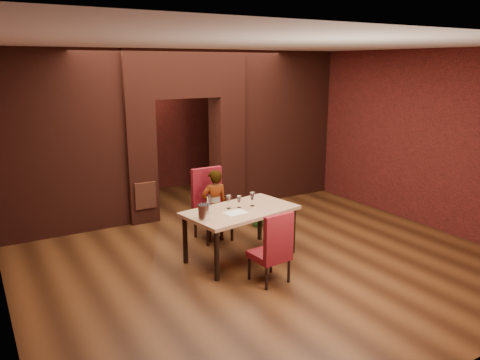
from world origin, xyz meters
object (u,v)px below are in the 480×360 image
Objects in this scene: person_seated at (214,206)px; water_bottle at (209,204)px; wine_glass_a at (229,202)px; wine_glass_c at (252,199)px; dining_table at (241,234)px; wine_glass_b at (239,202)px; chair_near at (269,246)px; chair_far at (213,205)px; potted_plant at (258,214)px; wine_bucket at (204,212)px.

water_bottle is at bearing 64.98° from person_seated.
wine_glass_a is 0.38m from wine_glass_c.
dining_table is 1.37× the size of person_seated.
water_bottle is at bearing 162.77° from dining_table.
chair_near is at bearing -95.28° from wine_glass_b.
dining_table is 0.50m from wine_glass_b.
chair_far is at bearing 79.69° from wine_glass_a.
wine_glass_b is at bearing 66.21° from dining_table.
wine_glass_c is 0.77× the size of water_bottle.
chair_near is at bearing 94.51° from person_seated.
water_bottle is 1.99m from potted_plant.
dining_table is at bearing -7.71° from water_bottle.
person_seated is 0.90m from wine_glass_c.
potted_plant is at bearing 37.27° from dining_table.
dining_table is 0.73m from water_bottle.
wine_glass_c is (0.23, -0.88, 0.29)m from chair_far.
wine_glass_a is at bearing -101.04° from chair_far.
chair_near reaches higher than dining_table.
dining_table is 0.87m from wine_bucket.
wine_glass_a reaches higher than wine_glass_b.
wine_glass_b is at bearing -16.97° from wine_glass_a.
chair_near is 4.71× the size of wine_glass_c.
chair_far reaches higher than wine_bucket.
wine_bucket reaches higher than wine_glass_b.
wine_glass_b is at bearing -90.07° from chair_far.
dining_table is 0.56m from wine_glass_c.
potted_plant is at bearing 52.86° from wine_glass_c.
wine_glass_c is at bearing 113.03° from person_seated.
wine_bucket reaches higher than potted_plant.
person_seated reaches higher than dining_table.
wine_glass_c is at bearing -7.19° from wine_glass_b.
dining_table is at bearing -91.34° from chair_far.
potted_plant is at bearing 45.27° from wine_glass_b.
chair_near is 1.08m from wine_glass_a.
person_seated reaches higher than chair_far.
potted_plant is at bearing -123.87° from chair_near.
water_bottle is (-0.73, 0.02, 0.03)m from wine_glass_c.
chair_far is (0.01, 0.92, 0.21)m from dining_table.
wine_bucket is at bearing -130.22° from water_bottle.
chair_far is at bearing 90.67° from wine_glass_b.
water_bottle is at bearing -178.88° from wine_glass_b.
chair_near is at bearing -93.24° from chair_far.
chair_near is (-0.07, -0.89, 0.11)m from dining_table.
dining_table is 8.95× the size of wine_glass_b.
person_seated is 1.14m from potted_plant.
person_seated is at bearing 106.18° from wine_glass_c.
wine_glass_c is at bearing -76.02° from chair_far.
dining_table is 7.78× the size of wine_glass_c.
wine_glass_b is at bearing 98.10° from person_seated.
water_bottle reaches higher than chair_near.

